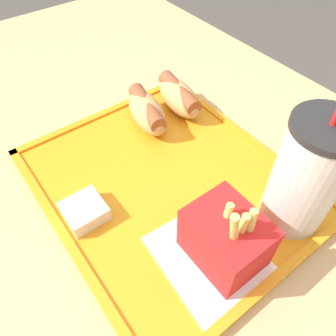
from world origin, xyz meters
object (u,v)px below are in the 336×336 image
Objects in this scene: soda_cup at (307,176)px; fries_carton at (226,238)px; hot_dog_far at (179,96)px; sauce_cup_mayo at (85,211)px; hot_dog_near at (147,111)px.

soda_cup reaches higher than fries_carton.
hot_dog_far is 0.27m from sauce_cup_mayo.
fries_carton reaches higher than sauce_cup_mayo.
hot_dog_far is 1.03× the size of fries_carton.
sauce_cup_mayo is at bearing -126.51° from soda_cup.
sauce_cup_mayo is (0.11, -0.24, -0.02)m from hot_dog_far.
fries_carton reaches higher than hot_dog_near.
sauce_cup_mayo is at bearing -66.43° from hot_dog_far.
hot_dog_near is 2.36× the size of sauce_cup_mayo.
hot_dog_near is (0.00, -0.07, -0.00)m from hot_dog_far.
sauce_cup_mayo is at bearing -144.51° from fries_carton.
fries_carton is (0.26, -0.13, 0.01)m from hot_dog_far.
hot_dog_far is at bearing 90.00° from hot_dog_near.
soda_cup reaches higher than hot_dog_near.
hot_dog_near reaches higher than sauce_cup_mayo.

